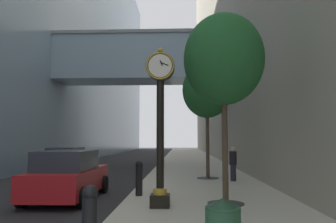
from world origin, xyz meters
name	(u,v)px	position (x,y,z in m)	size (l,w,h in m)	color
ground_plane	(161,163)	(0.00, 27.00, 0.00)	(110.00, 110.00, 0.00)	#262628
sidewalk_right	(190,160)	(2.74, 30.00, 0.07)	(5.49, 80.00, 0.14)	beige
building_block_left	(49,11)	(-11.94, 29.94, 15.40)	(22.30, 80.00, 30.91)	#758EA8
street_clock	(160,118)	(1.22, 7.19, 2.68)	(0.84, 0.55, 4.63)	black
bollard_nearest	(89,221)	(0.38, 2.99, 0.76)	(0.25, 0.25, 1.20)	black
bollard_third	(139,177)	(0.38, 9.05, 0.76)	(0.25, 0.25, 1.20)	black
street_tree_near	(224,60)	(3.15, 7.73, 4.52)	(2.48, 2.48, 5.83)	#333335
street_tree_mid_near	(207,90)	(3.15, 14.13, 4.56)	(2.50, 2.50, 5.88)	#333335
pedestrian_walking	(233,163)	(4.24, 13.13, 0.98)	(0.41, 0.41, 1.60)	#23232D
car_red_near	(68,176)	(-2.08, 8.96, 0.81)	(2.10, 4.23, 1.67)	#AD191E
car_silver_mid	(66,162)	(-4.82, 16.46, 0.78)	(2.09, 4.21, 1.61)	#B7BABF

